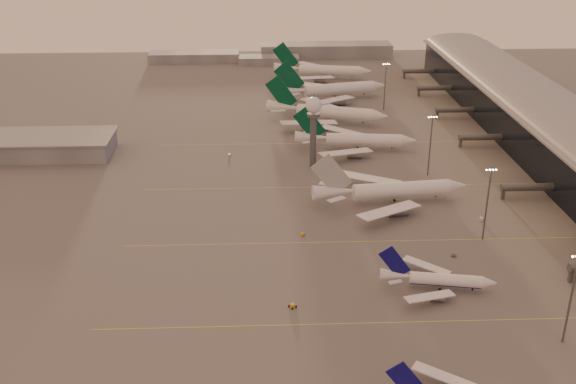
{
  "coord_description": "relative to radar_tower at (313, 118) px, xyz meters",
  "views": [
    {
      "loc": [
        -15.79,
        -135.0,
        100.77
      ],
      "look_at": [
        -7.15,
        71.05,
        10.74
      ],
      "focal_mm": 42.0,
      "sensor_mm": 36.0,
      "label": 1
    }
  ],
  "objects": [
    {
      "name": "hangar",
      "position": [
        -125.0,
        20.0,
        -16.63
      ],
      "size": [
        82.0,
        27.0,
        8.5
      ],
      "color": "slate",
      "rests_on": "ground"
    },
    {
      "name": "ground",
      "position": [
        -5.0,
        -120.0,
        -20.95
      ],
      "size": [
        700.0,
        700.0,
        0.0
      ],
      "primitive_type": "plane",
      "color": "#575555",
      "rests_on": "ground"
    },
    {
      "name": "widebody_white",
      "position": [
        25.45,
        -35.47,
        -17.44
      ],
      "size": [
        57.53,
        45.88,
        20.25
      ],
      "color": "white",
      "rests_on": "ground"
    },
    {
      "name": "gsv_tug_mid",
      "position": [
        -13.16,
        -102.13,
        -20.39
      ],
      "size": [
        4.03,
        4.42,
        1.08
      ],
      "color": "gold",
      "rests_on": "ground"
    },
    {
      "name": "narrowbody_mid",
      "position": [
        27.81,
        -94.41,
        -18.35
      ],
      "size": [
        32.68,
        25.87,
        12.86
      ],
      "color": "white",
      "rests_on": "ground"
    },
    {
      "name": "gsv_truck_d",
      "position": [
        -34.45,
        15.24,
        -19.85
      ],
      "size": [
        2.9,
        5.6,
        2.15
      ],
      "color": "silver",
      "rests_on": "ground"
    },
    {
      "name": "mast_c",
      "position": [
        45.0,
        -10.0,
        -7.21
      ],
      "size": [
        3.6,
        0.56,
        25.0
      ],
      "color": "#505257",
      "rests_on": "ground"
    },
    {
      "name": "mast_d",
      "position": [
        43.0,
        80.0,
        -7.21
      ],
      "size": [
        3.6,
        0.56,
        25.0
      ],
      "color": "#505257",
      "rests_on": "ground"
    },
    {
      "name": "greentail_d",
      "position": [
        17.27,
        147.29,
        -17.09
      ],
      "size": [
        59.79,
        47.93,
        21.84
      ],
      "color": "white",
      "rests_on": "ground"
    },
    {
      "name": "gsv_catering_b",
      "position": [
        53.99,
        -51.55,
        -18.67
      ],
      "size": [
        6.04,
        4.0,
        4.56
      ],
      "color": "silver",
      "rests_on": "ground"
    },
    {
      "name": "gsv_tug_far",
      "position": [
        2.76,
        -21.65,
        -20.45
      ],
      "size": [
        3.9,
        3.71,
        0.97
      ],
      "color": "gold",
      "rests_on": "ground"
    },
    {
      "name": "gsv_tug_hangar",
      "position": [
        30.39,
        29.0,
        -20.41
      ],
      "size": [
        3.94,
        2.64,
        1.06
      ],
      "color": "silver",
      "rests_on": "ground"
    },
    {
      "name": "greentail_b",
      "position": [
        11.35,
        60.09,
        -17.04
      ],
      "size": [
        58.99,
        46.91,
        22.15
      ],
      "color": "white",
      "rests_on": "ground"
    },
    {
      "name": "greentail_a",
      "position": [
        20.26,
        20.43,
        -17.51
      ],
      "size": [
        53.49,
        43.01,
        19.45
      ],
      "color": "white",
      "rests_on": "ground"
    },
    {
      "name": "radar_tower",
      "position": [
        0.0,
        0.0,
        0.0
      ],
      "size": [
        6.4,
        6.4,
        31.1
      ],
      "color": "#505257",
      "rests_on": "ground"
    },
    {
      "name": "terminal",
      "position": [
        102.88,
        -9.91,
        -10.43
      ],
      "size": [
        57.0,
        362.0,
        23.04
      ],
      "color": "black",
      "rests_on": "ground"
    },
    {
      "name": "mast_b",
      "position": [
        50.0,
        -65.0,
        -7.21
      ],
      "size": [
        3.6,
        0.56,
        25.0
      ],
      "color": "#505257",
      "rests_on": "ground"
    },
    {
      "name": "gsv_truck_b",
      "position": [
        38.1,
        -76.04,
        -19.67
      ],
      "size": [
        6.62,
        4.14,
        2.52
      ],
      "color": "slate",
      "rests_on": "ground"
    },
    {
      "name": "taxiway_markings",
      "position": [
        25.0,
        -64.0,
        -20.94
      ],
      "size": [
        180.0,
        185.25,
        0.02
      ],
      "color": "#D0CB49",
      "rests_on": "ground"
    },
    {
      "name": "mast_a",
      "position": [
        53.0,
        -120.0,
        -7.21
      ],
      "size": [
        3.6,
        0.56,
        25.0
      ],
      "color": "#505257",
      "rests_on": "ground"
    },
    {
      "name": "gsv_truck_c",
      "position": [
        -7.58,
        -60.01,
        -19.92
      ],
      "size": [
        5.09,
        4.45,
        2.03
      ],
      "color": "gold",
      "rests_on": "ground"
    },
    {
      "name": "greentail_c",
      "position": [
        18.14,
        100.98,
        -16.85
      ],
      "size": [
        62.85,
        50.18,
        23.19
      ],
      "color": "white",
      "rests_on": "ground"
    },
    {
      "name": "distant_horizon",
      "position": [
        -2.38,
        205.14,
        -17.06
      ],
      "size": [
        165.0,
        37.5,
        9.0
      ],
      "color": "slate",
      "rests_on": "ground"
    }
  ]
}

